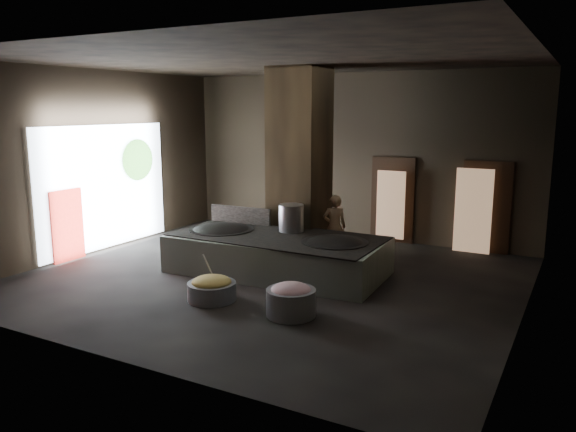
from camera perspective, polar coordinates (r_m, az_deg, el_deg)
The scene contains 28 objects.
floor at distance 12.07m, azimuth -1.77°, elevation -6.50°, with size 10.00×9.00×0.10m, color black.
ceiling at distance 11.56m, azimuth -1.91°, elevation 15.82°, with size 10.00×9.00×0.10m, color black.
back_wall at distance 15.66m, azimuth 6.65°, elevation 6.05°, with size 10.00×0.10×4.50m, color black.
front_wall at distance 8.04m, azimuth -18.46°, elevation 0.95°, with size 10.00×0.10×4.50m, color black.
left_wall at distance 14.79m, azimuth -19.05°, elevation 5.24°, with size 0.10×9.00×4.50m, color black.
right_wall at distance 10.05m, azimuth 23.89°, elevation 2.47°, with size 0.10×9.00×4.50m, color black.
pillar at distance 13.39m, azimuth 1.18°, elevation 5.30°, with size 1.20×1.20×4.50m, color black.
hearth_platform at distance 12.32m, azimuth -1.09°, elevation -3.94°, with size 4.63×2.22×0.81m, color #B5C8B4.
platform_cap at distance 12.22m, azimuth -1.10°, elevation -2.07°, with size 4.53×2.18×0.03m, color black.
wok_left at distance 12.96m, azimuth -6.79°, elevation -1.69°, with size 1.46×1.46×0.40m, color black.
wok_left_rim at distance 12.94m, azimuth -6.80°, elevation -1.39°, with size 1.49×1.49×0.05m, color black.
wok_right at distance 11.69m, azimuth 4.79°, elevation -3.04°, with size 1.36×1.36×0.38m, color black.
wok_right_rim at distance 11.67m, azimuth 4.80°, elevation -2.70°, with size 1.39×1.39×0.05m, color black.
stock_pot at distance 12.60m, azimuth 0.33°, elevation -0.20°, with size 0.56×0.56×0.60m, color gray.
splash_guard at distance 13.55m, azimuth -4.87°, elevation 0.11°, with size 1.61×0.06×0.40m, color black.
cook at distance 13.43m, azimuth 4.74°, elevation -1.11°, with size 0.56×0.36×1.54m, color brown.
veg_basin at distance 10.76m, azimuth -7.75°, elevation -7.58°, with size 0.92×0.92×0.34m, color slate.
veg_fill at distance 10.70m, azimuth -7.77°, elevation -6.66°, with size 0.75×0.75×0.23m, color #839649.
ladle at distance 10.84m, azimuth -7.97°, elevation -5.32°, with size 0.03×0.03×0.72m, color gray.
meat_basin at distance 9.87m, azimuth 0.30°, elevation -8.78°, with size 0.87×0.87×0.47m, color slate.
meat_fill at distance 9.80m, azimuth 0.31°, elevation -7.61°, with size 0.72×0.72×0.27m, color #AD6777.
doorway_near at distance 15.31m, azimuth 10.58°, elevation 1.48°, with size 1.18×0.08×2.38m, color black.
doorway_near_glow at distance 15.02m, azimuth 10.38°, elevation 1.12°, with size 0.76×0.04×1.80m, color #8C6647.
doorway_far at distance 14.76m, azimuth 19.47°, elevation 0.69°, with size 1.18×0.08×2.38m, color black.
doorway_far_glow at distance 14.63m, azimuth 18.29°, elevation 0.48°, with size 0.89×0.04×2.11m, color #8C6647.
left_opening at distance 14.92m, azimuth -18.07°, elevation 2.83°, with size 0.04×4.20×3.10m, color white.
pavilion_sliver at distance 14.14m, azimuth -21.50°, elevation -0.91°, with size 0.05×0.90×1.70m, color maroon.
tree_silhouette at distance 15.56m, azimuth -15.01°, elevation 5.53°, with size 0.28×1.10×1.10m, color #194714.
Camera 1 is at (5.83, -9.93, 3.57)m, focal length 35.00 mm.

